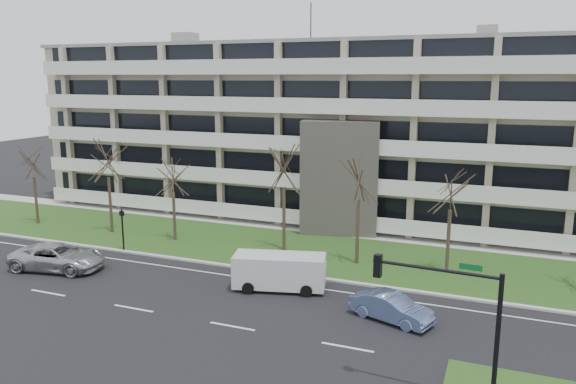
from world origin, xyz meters
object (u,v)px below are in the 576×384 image
at_px(silver_pickup, 58,257).
at_px(white_van, 281,269).
at_px(blue_sedan, 392,307).
at_px(pedestrian_signal, 122,225).
at_px(traffic_signal, 453,313).

height_order(silver_pickup, white_van, white_van).
relative_size(silver_pickup, blue_sedan, 1.40).
relative_size(white_van, pedestrian_signal, 1.82).
xyz_separation_m(silver_pickup, white_van, (14.77, 2.19, 0.41)).
bearing_deg(pedestrian_signal, blue_sedan, 7.48).
relative_size(blue_sedan, traffic_signal, 0.76).
xyz_separation_m(blue_sedan, white_van, (-6.96, 1.92, 0.54)).
bearing_deg(white_van, blue_sedan, -29.77).
height_order(silver_pickup, blue_sedan, silver_pickup).
height_order(blue_sedan, pedestrian_signal, pedestrian_signal).
distance_m(white_van, pedestrian_signal, 13.52).
height_order(traffic_signal, pedestrian_signal, traffic_signal).
xyz_separation_m(traffic_signal, pedestrian_signal, (-23.76, 11.00, -1.67)).
bearing_deg(traffic_signal, blue_sedan, 122.03).
distance_m(blue_sedan, pedestrian_signal, 20.74).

